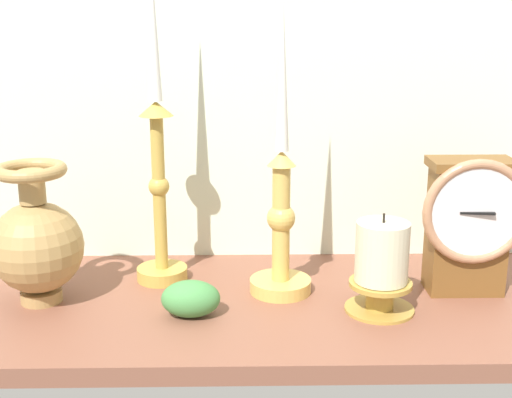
{
  "coord_description": "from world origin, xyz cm",
  "views": [
    {
      "loc": [
        -5.06,
        -85.17,
        37.46
      ],
      "look_at": [
        -3.42,
        0.0,
        14.0
      ],
      "focal_mm": 48.15,
      "sensor_mm": 36.0,
      "label": 1
    }
  ],
  "objects_px": {
    "pillar_candle_front": "(381,266)",
    "brass_vase_bulbous": "(37,241)",
    "mantel_clock": "(469,223)",
    "candlestick_tall_center": "(158,167)",
    "candlestick_tall_left": "(281,215)"
  },
  "relations": [
    {
      "from": "pillar_candle_front",
      "to": "brass_vase_bulbous",
      "type": "bearing_deg",
      "value": 174.78
    },
    {
      "from": "mantel_clock",
      "to": "candlestick_tall_left",
      "type": "relative_size",
      "value": 0.49
    },
    {
      "from": "brass_vase_bulbous",
      "to": "pillar_candle_front",
      "type": "relative_size",
      "value": 1.43
    },
    {
      "from": "candlestick_tall_left",
      "to": "candlestick_tall_center",
      "type": "distance_m",
      "value": 0.18
    },
    {
      "from": "candlestick_tall_left",
      "to": "pillar_candle_front",
      "type": "distance_m",
      "value": 0.15
    },
    {
      "from": "candlestick_tall_center",
      "to": "pillar_candle_front",
      "type": "distance_m",
      "value": 0.33
    },
    {
      "from": "mantel_clock",
      "to": "candlestick_tall_center",
      "type": "height_order",
      "value": "candlestick_tall_center"
    },
    {
      "from": "candlestick_tall_left",
      "to": "candlestick_tall_center",
      "type": "xyz_separation_m",
      "value": [
        -0.17,
        0.05,
        0.06
      ]
    },
    {
      "from": "candlestick_tall_left",
      "to": "pillar_candle_front",
      "type": "relative_size",
      "value": 3.01
    },
    {
      "from": "candlestick_tall_left",
      "to": "pillar_candle_front",
      "type": "xyz_separation_m",
      "value": [
        0.13,
        -0.06,
        -0.05
      ]
    },
    {
      "from": "brass_vase_bulbous",
      "to": "candlestick_tall_center",
      "type": "bearing_deg",
      "value": 25.23
    },
    {
      "from": "candlestick_tall_center",
      "to": "brass_vase_bulbous",
      "type": "height_order",
      "value": "candlestick_tall_center"
    },
    {
      "from": "candlestick_tall_left",
      "to": "candlestick_tall_center",
      "type": "height_order",
      "value": "candlestick_tall_center"
    },
    {
      "from": "candlestick_tall_center",
      "to": "brass_vase_bulbous",
      "type": "xyz_separation_m",
      "value": [
        -0.15,
        -0.07,
        -0.08
      ]
    },
    {
      "from": "mantel_clock",
      "to": "pillar_candle_front",
      "type": "height_order",
      "value": "mantel_clock"
    }
  ]
}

